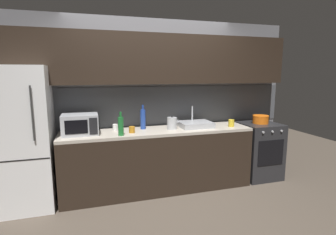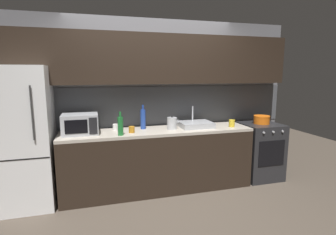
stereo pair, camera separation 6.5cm
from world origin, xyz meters
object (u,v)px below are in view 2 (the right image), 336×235
at_px(mug_yellow, 232,123).
at_px(cooking_pot, 262,120).
at_px(wine_bottle_blue, 143,119).
at_px(wine_bottle_green, 120,126).
at_px(mug_amber, 132,130).
at_px(oven_range, 260,151).
at_px(microwave, 80,124).
at_px(mug_white, 115,127).
at_px(kettle, 172,123).
at_px(refrigerator, 24,138).

bearing_deg(mug_yellow, cooking_pot, 9.14).
distance_m(wine_bottle_blue, mug_yellow, 1.34).
xyz_separation_m(wine_bottle_green, mug_amber, (0.16, 0.12, -0.09)).
distance_m(oven_range, mug_yellow, 0.77).
bearing_deg(microwave, mug_amber, -8.32).
bearing_deg(mug_white, microwave, -164.15).
xyz_separation_m(kettle, cooking_pot, (1.51, 0.02, -0.02)).
bearing_deg(microwave, mug_yellow, -2.95).
relative_size(oven_range, wine_bottle_green, 2.87).
xyz_separation_m(refrigerator, kettle, (1.94, -0.02, 0.09)).
xyz_separation_m(kettle, wine_bottle_green, (-0.76, -0.18, 0.04)).
bearing_deg(mug_yellow, mug_amber, 179.44).
xyz_separation_m(microwave, kettle, (1.26, -0.04, -0.05)).
relative_size(oven_range, mug_amber, 10.45).
bearing_deg(kettle, mug_white, 168.00).
xyz_separation_m(oven_range, kettle, (-1.50, -0.02, 0.54)).
bearing_deg(mug_white, mug_yellow, -8.14).
bearing_deg(mug_amber, kettle, 5.99).
distance_m(mug_yellow, mug_amber, 1.52).
distance_m(refrigerator, oven_range, 3.47).
height_order(oven_range, wine_bottle_blue, wine_bottle_blue).
height_order(mug_white, mug_yellow, mug_yellow).
height_order(wine_bottle_blue, mug_amber, wine_bottle_blue).
bearing_deg(wine_bottle_green, cooking_pot, 5.06).
height_order(wine_bottle_green, cooking_pot, wine_bottle_green).
height_order(oven_range, wine_bottle_green, wine_bottle_green).
height_order(refrigerator, wine_bottle_green, refrigerator).
bearing_deg(cooking_pot, mug_yellow, -170.86).
bearing_deg(oven_range, kettle, -179.39).
relative_size(wine_bottle_green, mug_yellow, 2.96).
height_order(refrigerator, microwave, refrigerator).
height_order(refrigerator, mug_amber, refrigerator).
relative_size(refrigerator, oven_range, 1.99).
bearing_deg(wine_bottle_blue, wine_bottle_green, -138.09).
xyz_separation_m(mug_white, mug_yellow, (1.72, -0.25, 0.01)).
distance_m(mug_yellow, cooking_pot, 0.59).
bearing_deg(oven_range, mug_amber, -177.87).
distance_m(microwave, mug_white, 0.50).
relative_size(kettle, wine_bottle_green, 0.63).
height_order(refrigerator, oven_range, refrigerator).
xyz_separation_m(oven_range, mug_white, (-2.30, 0.15, 0.49)).
distance_m(refrigerator, microwave, 0.69).
height_order(oven_range, kettle, kettle).
height_order(oven_range, mug_amber, mug_amber).
relative_size(refrigerator, cooking_pot, 7.14).
height_order(mug_amber, cooking_pot, cooking_pot).
relative_size(mug_amber, cooking_pot, 0.34).
distance_m(microwave, mug_amber, 0.68).
height_order(mug_white, cooking_pot, cooking_pot).
distance_m(oven_range, mug_amber, 2.16).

